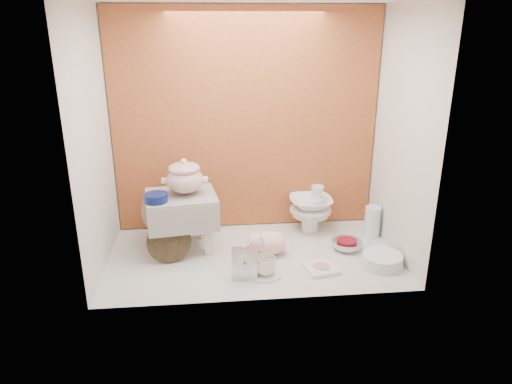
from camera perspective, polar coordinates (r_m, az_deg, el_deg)
The scene contains 17 objects.
ground at distance 3.00m, azimuth -0.34°, elevation -7.70°, with size 1.80×1.80×0.00m, color silver.
niche_shell at distance 2.87m, azimuth -0.73°, elevation 10.69°, with size 1.86×1.03×1.53m.
step_stool at distance 3.05m, azimuth -8.89°, elevation -3.60°, with size 0.43×0.37×0.37m, color silver, non-canonical shape.
soup_tureen at distance 2.95m, azimuth -8.63°, elevation 1.89°, with size 0.27×0.27×0.23m, color white, non-canonical shape.
cobalt_bowl at distance 2.88m, azimuth -11.99°, elevation -0.69°, with size 0.14×0.14×0.05m, color #0B1852.
floral_platter at distance 3.23m, azimuth -10.59°, elevation -2.41°, with size 0.36×0.05×0.36m, color beige, non-canonical shape.
blue_white_vase at distance 3.18m, azimuth -9.78°, elevation -3.91°, with size 0.23×0.23×0.24m, color white.
lacquer_tray at distance 2.92m, azimuth -10.49°, elevation -5.94°, with size 0.27×0.07×0.27m, color black, non-canonical shape.
mantel_clock at distance 2.71m, azimuth -1.41°, elevation -8.45°, with size 0.15×0.05×0.21m, color silver.
plush_pig at distance 2.98m, azimuth 1.68°, elevation -6.15°, with size 0.28×0.19×0.17m, color beige.
teacup_saucer at distance 2.78m, azimuth 1.09°, elevation -9.96°, with size 0.18×0.18×0.01m, color white.
gold_rim_teacup at distance 2.75m, azimuth 1.10°, elevation -8.91°, with size 0.13×0.13×0.10m, color white.
lattice_dish at distance 2.86m, azimuth 7.90°, elevation -9.14°, with size 0.18×0.18×0.03m, color white.
dinner_plate_stack at distance 2.97m, azimuth 15.00°, elevation -7.96°, with size 0.26×0.26×0.07m, color white.
crystal_bowl at distance 3.12m, azimuth 10.91°, elevation -6.32°, with size 0.20×0.20×0.06m, color silver.
clear_glass_vase at distance 3.31m, azimuth 13.89°, elevation -3.50°, with size 0.11×0.11×0.21m, color silver.
porcelain_tower at distance 3.30m, azimuth 6.61°, elevation -1.98°, with size 0.29×0.29×0.34m, color white, non-canonical shape.
Camera 1 is at (-0.25, -2.64, 1.40)m, focal length 33.08 mm.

